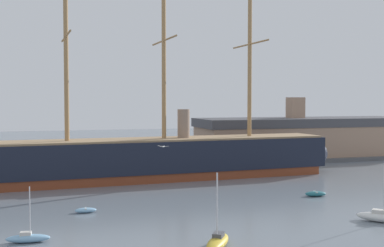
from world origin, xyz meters
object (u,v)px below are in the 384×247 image
Objects in this scene: sailboat_mid_left at (28,238)px; dinghy_alongside_stern at (316,194)px; dockside_warehouse_right at (305,138)px; seagull_in_flight at (163,146)px; tall_ship at (164,157)px; dinghy_alongside_bow at (86,210)px; dinghy_distant_centre at (166,172)px; sailboat_near_centre at (218,242)px; sailboat_mid_right at (381,217)px.

sailboat_mid_left is 39.16m from dinghy_alongside_stern.
seagull_in_flight is (-47.66, -59.49, 4.81)m from dockside_warehouse_right.
tall_ship is 83.75× the size of seagull_in_flight.
sailboat_mid_left reaches higher than dinghy_alongside_bow.
tall_ship reaches higher than dinghy_alongside_stern.
seagull_in_flight reaches higher than dinghy_distant_centre.
seagull_in_flight is at bearing -128.70° from dockside_warehouse_right.
tall_ship is 39.49m from sailboat_near_centre.
sailboat_mid_right reaches higher than dinghy_alongside_stern.
sailboat_near_centre is 0.13× the size of dockside_warehouse_right.
sailboat_near_centre is 45.14m from dinghy_distant_centre.
dinghy_alongside_bow is 3.11× the size of seagull_in_flight.
sailboat_mid_right is (20.23, 3.64, 0.01)m from sailboat_near_centre.
dockside_warehouse_right is (42.32, 58.02, 4.03)m from sailboat_near_centre.
dockside_warehouse_right is (58.64, 51.24, 4.16)m from sailboat_mid_left.
dinghy_distant_centre is (1.71, 5.58, -3.33)m from tall_ship.
dinghy_alongside_stern is at bearing 86.74° from sailboat_mid_right.
seagull_in_flight is (-10.01, -40.56, 5.78)m from tall_ship.
sailboat_near_centre is at bearing -138.87° from dinghy_alongside_stern.
seagull_in_flight is (-25.57, -5.10, 8.83)m from sailboat_mid_right.
sailboat_mid_right reaches higher than dinghy_alongside_bow.
dinghy_alongside_stern is at bearing 17.25° from sailboat_mid_left.
dinghy_alongside_stern is (37.40, 11.61, -0.09)m from sailboat_mid_left.
sailboat_near_centre is 71.93m from dockside_warehouse_right.
sailboat_mid_right is at bearing 11.28° from seagull_in_flight.
sailboat_near_centre is at bearing 15.31° from seagull_in_flight.
sailboat_mid_left is at bearing 143.09° from seagull_in_flight.
sailboat_mid_right is at bearing -93.26° from dinghy_alongside_stern.
tall_ship is at bearing -153.31° from dockside_warehouse_right.
tall_ship is 25.05× the size of dinghy_distant_centre.
sailboat_mid_right is 2.50× the size of dinghy_distant_centre.
seagull_in_flight reaches higher than dinghy_alongside_stern.
dockside_warehouse_right is at bearing 51.30° from seagull_in_flight.
dockside_warehouse_right reaches higher than dinghy_distant_centre.
tall_ship reaches higher than dockside_warehouse_right.
tall_ship reaches higher than sailboat_near_centre.
seagull_in_flight is at bearing -164.69° from sailboat_near_centre.
tall_ship is 1.29× the size of dockside_warehouse_right.
dockside_warehouse_right reaches higher than sailboat_near_centre.
dinghy_alongside_bow is at bearing 60.17° from sailboat_mid_left.
seagull_in_flight is (-5.34, -1.46, 8.84)m from sailboat_near_centre.
sailboat_mid_left is 36.69m from sailboat_mid_right.
dinghy_alongside_bow is at bearing 104.09° from seagull_in_flight.
tall_ship is 26.31m from dinghy_alongside_bow.
sailboat_near_centre is at bearing -96.81° from tall_ship.
sailboat_mid_left is (-21.00, -32.31, -3.19)m from tall_ship.
sailboat_mid_right is 8.36× the size of seagull_in_flight.
tall_ship is 6.72m from dinghy_distant_centre.
sailboat_near_centre is 20.31m from dinghy_alongside_bow.
dinghy_alongside_stern is (0.84, 14.76, -0.23)m from sailboat_mid_right.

